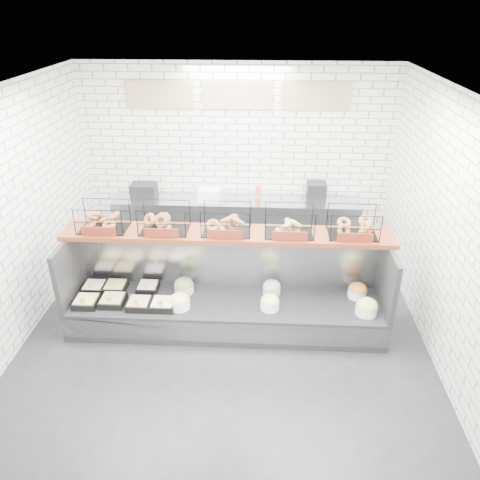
{
  "coord_description": "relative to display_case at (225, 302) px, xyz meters",
  "views": [
    {
      "loc": [
        0.45,
        -4.63,
        3.84
      ],
      "look_at": [
        0.17,
        0.45,
        1.19
      ],
      "focal_mm": 35.0,
      "sensor_mm": 36.0,
      "label": 1
    }
  ],
  "objects": [
    {
      "name": "display_case",
      "position": [
        0.0,
        0.0,
        0.0
      ],
      "size": [
        4.0,
        0.9,
        1.2
      ],
      "color": "black",
      "rests_on": "ground"
    },
    {
      "name": "bagel_shelf",
      "position": [
        0.01,
        0.18,
        1.05
      ],
      "size": [
        4.1,
        0.5,
        0.4
      ],
      "color": "#502011",
      "rests_on": "display_case"
    },
    {
      "name": "ground",
      "position": [
        0.01,
        -0.34,
        -0.33
      ],
      "size": [
        5.5,
        5.5,
        0.0
      ],
      "primitive_type": "plane",
      "color": "black",
      "rests_on": "ground"
    },
    {
      "name": "prep_counter",
      "position": [
        0.01,
        2.09,
        0.14
      ],
      "size": [
        4.0,
        0.6,
        1.2
      ],
      "color": "#93969B",
      "rests_on": "ground"
    },
    {
      "name": "room_shell",
      "position": [
        0.01,
        0.26,
        1.73
      ],
      "size": [
        5.02,
        5.51,
        3.01
      ],
      "color": "white",
      "rests_on": "ground"
    }
  ]
}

